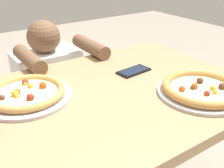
# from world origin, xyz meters

# --- Properties ---
(dining_table) EXTENTS (1.27, 0.80, 0.75)m
(dining_table) POSITION_xyz_m (0.00, 0.00, 0.63)
(dining_table) COLOR tan
(dining_table) RESTS_ON ground
(pizza_near) EXTENTS (0.33, 0.33, 0.04)m
(pizza_near) POSITION_xyz_m (0.34, -0.21, 0.77)
(pizza_near) COLOR #B7B7BC
(pizza_near) RESTS_ON dining_table
(pizza_far) EXTENTS (0.33, 0.33, 0.04)m
(pizza_far) POSITION_xyz_m (-0.21, 0.13, 0.77)
(pizza_far) COLOR #B7B7BC
(pizza_far) RESTS_ON dining_table
(cell_phone) EXTENTS (0.16, 0.09, 0.01)m
(cell_phone) POSITION_xyz_m (0.26, 0.10, 0.75)
(cell_phone) COLOR black
(cell_phone) RESTS_ON dining_table
(diner_seated) EXTENTS (0.40, 0.52, 0.90)m
(diner_seated) POSITION_xyz_m (0.07, 0.65, 0.41)
(diner_seated) COLOR #333847
(diner_seated) RESTS_ON ground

